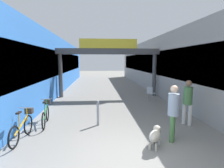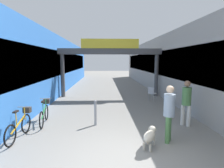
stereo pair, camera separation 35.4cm
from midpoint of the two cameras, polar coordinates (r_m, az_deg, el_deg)
name	(u,v)px [view 1 (the left image)]	position (r m, az deg, el deg)	size (l,w,h in m)	color
ground_plane	(129,162)	(4.84, 3.38, -24.16)	(80.00, 80.00, 0.00)	gray
storefront_left	(46,65)	(15.73, -21.48, 5.68)	(3.00, 26.00, 4.32)	blue
storefront_right	(164,65)	(16.12, 16.00, 5.95)	(3.00, 26.00, 4.32)	#9E9993
arcade_sign_gateway	(108,56)	(12.39, -2.02, 9.08)	(7.40, 0.47, 4.03)	#4C4C4F
pedestrian_with_dog	(173,109)	(5.80, 17.74, -7.85)	(0.47, 0.47, 1.80)	#4C7F47
pedestrian_companion	(188,99)	(7.46, 22.27, -4.67)	(0.48, 0.48, 1.79)	silver
dog_on_leash	(155,135)	(5.53, 12.07, -15.94)	(0.62, 0.79, 0.57)	beige
bicycle_orange_nearest	(23,126)	(6.60, -28.46, -11.99)	(0.46, 1.69, 0.98)	black
bicycle_green_second	(46,113)	(7.68, -22.04, -8.92)	(0.46, 1.68, 0.98)	black
bollard_post_metal	(98,113)	(7.01, -6.07, -9.31)	(0.10, 0.10, 1.01)	gray
cafe_chair_aluminium_nearer	(150,92)	(11.45, 11.58, -2.64)	(0.57, 0.57, 0.89)	gray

